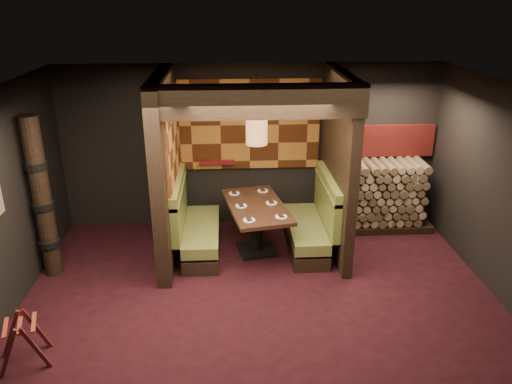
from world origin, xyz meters
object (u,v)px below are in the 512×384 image
(totem_column, at_px, (42,200))
(luggage_rack, at_px, (23,339))
(pendant_lamp, at_px, (257,129))
(dining_table, at_px, (256,218))
(booth_bench_left, at_px, (195,229))
(booth_bench_right, at_px, (312,225))
(firewood_stack, at_px, (382,195))

(totem_column, bearing_deg, luggage_rack, -81.43)
(pendant_lamp, relative_size, totem_column, 0.43)
(luggage_rack, bearing_deg, dining_table, 41.33)
(dining_table, bearing_deg, booth_bench_left, 175.76)
(booth_bench_right, xyz_separation_m, totem_column, (-3.98, -0.55, 0.79))
(totem_column, bearing_deg, firewood_stack, 13.19)
(booth_bench_right, xyz_separation_m, pendant_lamp, (-0.91, -0.12, 1.65))
(firewood_stack, bearing_deg, pendant_lamp, -160.01)
(pendant_lamp, height_order, totem_column, pendant_lamp)
(booth_bench_left, bearing_deg, booth_bench_right, 0.00)
(pendant_lamp, bearing_deg, totem_column, -172.09)
(luggage_rack, xyz_separation_m, firewood_stack, (5.04, 3.21, 0.30))
(booth_bench_right, relative_size, luggage_rack, 2.41)
(booth_bench_right, bearing_deg, luggage_rack, -145.69)
(totem_column, bearing_deg, dining_table, 8.82)
(luggage_rack, bearing_deg, booth_bench_right, 34.31)
(booth_bench_right, bearing_deg, totem_column, -172.14)
(booth_bench_right, xyz_separation_m, luggage_rack, (-3.69, -2.51, -0.09))
(booth_bench_right, height_order, pendant_lamp, pendant_lamp)
(firewood_stack, bearing_deg, booth_bench_right, -152.65)
(booth_bench_left, relative_size, firewood_stack, 0.92)
(booth_bench_left, relative_size, totem_column, 0.67)
(booth_bench_right, height_order, dining_table, booth_bench_right)
(booth_bench_right, bearing_deg, pendant_lamp, -172.29)
(dining_table, xyz_separation_m, luggage_rack, (-2.78, -2.44, -0.28))
(pendant_lamp, xyz_separation_m, totem_column, (-3.07, -0.43, -0.87))
(dining_table, height_order, totem_column, totem_column)
(luggage_rack, bearing_deg, firewood_stack, 32.54)
(firewood_stack, bearing_deg, dining_table, -161.13)
(dining_table, relative_size, firewood_stack, 0.97)
(luggage_rack, relative_size, firewood_stack, 0.38)
(luggage_rack, bearing_deg, pendant_lamp, 40.74)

